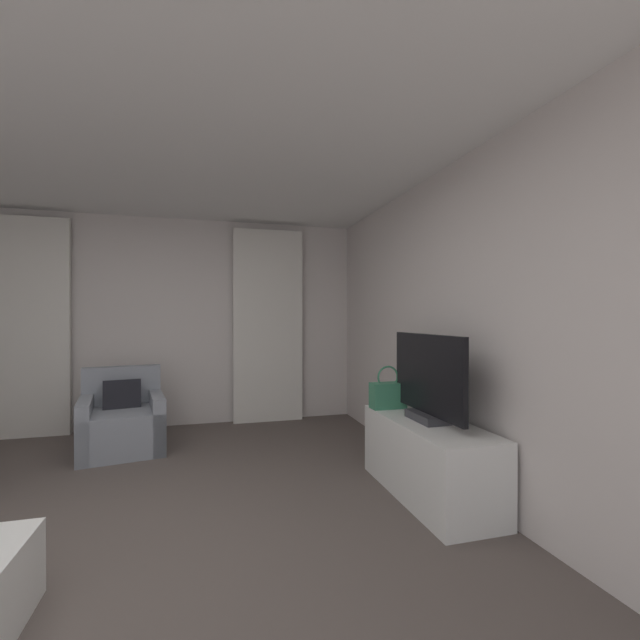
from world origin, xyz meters
name	(u,v)px	position (x,y,z in m)	size (l,w,h in m)	color
ground_plane	(93,568)	(0.00, 0.00, 0.00)	(12.00, 12.00, 0.00)	#564C47
wall_window	(157,322)	(0.00, 3.03, 1.30)	(5.12, 0.06, 2.60)	silver
wall_right	(492,326)	(2.53, 0.00, 1.30)	(0.06, 6.12, 2.60)	silver
ceiling	(91,81)	(0.00, 0.00, 2.63)	(5.12, 6.12, 0.06)	white
curtain_left_panel	(25,327)	(-1.38, 2.90, 1.25)	(0.90, 0.06, 2.50)	silver
curtain_right_panel	(268,326)	(1.38, 2.90, 1.25)	(0.90, 0.06, 2.50)	silver
armchair	(122,423)	(-0.24, 2.14, 0.28)	(0.91, 0.95, 0.82)	gray
tv_console	(428,458)	(2.22, 0.33, 0.29)	(0.51, 1.29, 0.57)	white
tv_flatscreen	(427,380)	(2.22, 0.33, 0.88)	(0.20, 0.97, 0.66)	#333338
handbag_primary	(388,394)	(2.11, 0.81, 0.69)	(0.30, 0.14, 0.37)	#387F5B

